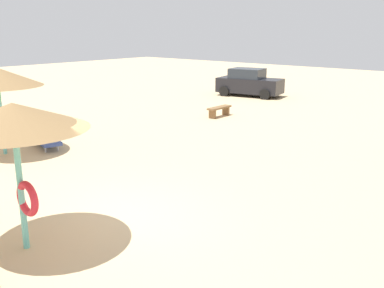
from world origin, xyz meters
name	(u,v)px	position (x,y,z in m)	size (l,w,h in m)	color
ground_plane	(106,221)	(0.00, 0.00, 0.00)	(80.00, 80.00, 0.00)	#D1B284
parasol_0	(13,118)	(-0.23, -1.80, 2.62)	(2.77, 2.77, 2.91)	#6BC6BC
lounger_1	(45,138)	(-6.74, 2.67, 0.32)	(1.98, 1.11, 0.75)	#33478C
bench_0	(219,110)	(-5.28, 11.27, 0.35)	(0.41, 1.50, 0.49)	brown
parked_car	(249,83)	(-7.89, 17.87, 0.82)	(4.25, 2.57, 1.72)	black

